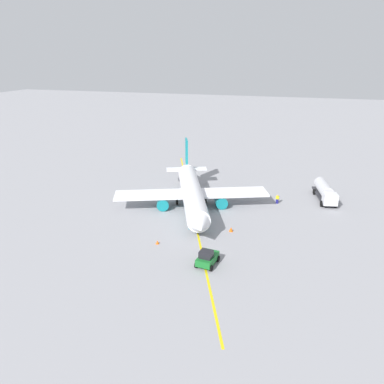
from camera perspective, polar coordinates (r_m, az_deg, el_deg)
name	(u,v)px	position (r m, az deg, el deg)	size (l,w,h in m)	color
ground_plane	(192,208)	(67.79, 0.00, -2.39)	(400.00, 400.00, 0.00)	#939399
airplane	(192,193)	(67.33, -0.04, -0.17)	(30.94, 27.11, 9.56)	white
fuel_tanker	(325,191)	(75.15, 19.32, 0.12)	(10.41, 4.52, 3.15)	#2D2D33
pushback_tug	(207,258)	(49.76, 2.29, -9.86)	(3.81, 2.68, 2.20)	#196B28
refueling_worker	(277,199)	(71.26, 12.70, -1.05)	(0.47, 0.59, 1.71)	navy
safety_cone_nose	(157,242)	(55.40, -5.22, -7.50)	(0.51, 0.51, 0.56)	#F2590F
safety_cone_wingtip	(231,229)	(59.14, 5.88, -5.59)	(0.64, 0.64, 0.71)	#F2590F
taxi_line_marking	(192,208)	(67.79, 0.00, -2.38)	(69.60, 0.30, 0.01)	yellow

